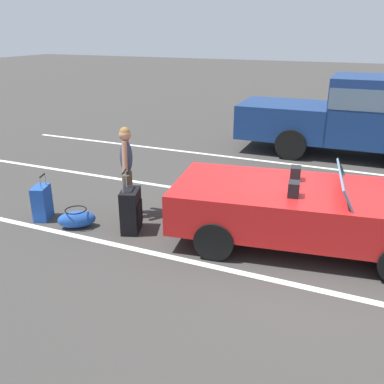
{
  "coord_description": "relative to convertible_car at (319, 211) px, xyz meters",
  "views": [
    {
      "loc": [
        0.76,
        -6.23,
        3.23
      ],
      "look_at": [
        -1.76,
        -0.38,
        0.75
      ],
      "focal_mm": 39.49,
      "sensor_mm": 36.0,
      "label": 1
    }
  ],
  "objects": [
    {
      "name": "ground_plane",
      "position": [
        -0.21,
        -0.03,
        -0.59
      ],
      "size": [
        80.0,
        80.0,
        0.0
      ],
      "primitive_type": "plane",
      "color": "#383533"
    },
    {
      "name": "lot_line_near",
      "position": [
        -0.21,
        -1.26,
        -0.59
      ],
      "size": [
        18.0,
        0.12,
        0.01
      ],
      "primitive_type": "cube",
      "color": "silver",
      "rests_on": "ground_plane"
    },
    {
      "name": "lot_line_mid",
      "position": [
        -0.21,
        1.44,
        -0.59
      ],
      "size": [
        18.0,
        0.12,
        0.01
      ],
      "primitive_type": "cube",
      "color": "silver",
      "rests_on": "ground_plane"
    },
    {
      "name": "lot_line_far",
      "position": [
        -0.21,
        4.14,
        -0.59
      ],
      "size": [
        18.0,
        0.12,
        0.01
      ],
      "primitive_type": "cube",
      "color": "silver",
      "rests_on": "ground_plane"
    },
    {
      "name": "convertible_car",
      "position": [
        0.0,
        0.0,
        0.0
      ],
      "size": [
        4.35,
        2.34,
        1.24
      ],
      "rotation": [
        0.0,
        0.0,
        0.15
      ],
      "color": "red",
      "rests_on": "ground_plane"
    },
    {
      "name": "suitcase_large_black",
      "position": [
        -2.95,
        -0.71,
        -0.22
      ],
      "size": [
        0.42,
        0.55,
        1.07
      ],
      "rotation": [
        0.0,
        0.0,
        0.33
      ],
      "color": "black",
      "rests_on": "ground_plane"
    },
    {
      "name": "suitcase_medium_bright",
      "position": [
        -4.68,
        -0.93,
        -0.28
      ],
      "size": [
        0.37,
        0.46,
        0.84
      ],
      "rotation": [
        0.0,
        0.0,
        3.5
      ],
      "color": "#1E479E",
      "rests_on": "ground_plane"
    },
    {
      "name": "duffel_bag",
      "position": [
        -3.89,
        -0.98,
        -0.43
      ],
      "size": [
        0.7,
        0.61,
        0.34
      ],
      "rotation": [
        0.0,
        0.0,
        0.6
      ],
      "color": "#1E479E",
      "rests_on": "ground_plane"
    },
    {
      "name": "traveler_person",
      "position": [
        -3.33,
        -0.18,
        0.34
      ],
      "size": [
        0.34,
        0.58,
        1.65
      ],
      "rotation": [
        0.0,
        0.0,
        0.44
      ],
      "color": "#4C3F2D",
      "rests_on": "ground_plane"
    },
    {
      "name": "parked_pickup_truck_far",
      "position": [
        0.03,
        5.52,
        0.52
      ],
      "size": [
        5.04,
        2.16,
        2.1
      ],
      "rotation": [
        0.0,
        0.0,
        0.02
      ],
      "color": "navy",
      "rests_on": "ground_plane"
    }
  ]
}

